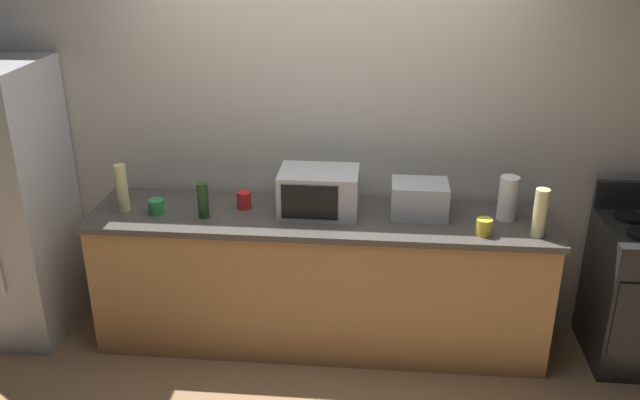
% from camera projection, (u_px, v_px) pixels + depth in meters
% --- Properties ---
extents(ground_plane, '(8.00, 8.00, 0.00)m').
position_uv_depth(ground_plane, '(314.00, 376.00, 4.09)').
color(ground_plane, '#93704C').
extents(back_wall, '(6.40, 0.10, 2.70)m').
position_uv_depth(back_wall, '(326.00, 125.00, 4.31)').
color(back_wall, beige).
rests_on(back_wall, ground_plane).
extents(counter_run, '(2.84, 0.64, 0.90)m').
position_uv_depth(counter_run, '(320.00, 279.00, 4.28)').
color(counter_run, '#B27F4C').
rests_on(counter_run, ground_plane).
extents(refrigerator, '(0.72, 0.73, 1.80)m').
position_uv_depth(refrigerator, '(1.00, 203.00, 4.28)').
color(refrigerator, '#B7BABF').
rests_on(refrigerator, ground_plane).
extents(microwave, '(0.48, 0.35, 0.27)m').
position_uv_depth(microwave, '(319.00, 192.00, 4.10)').
color(microwave, '#B7BABF').
rests_on(microwave, counter_run).
extents(toaster_oven, '(0.34, 0.26, 0.21)m').
position_uv_depth(toaster_oven, '(419.00, 199.00, 4.07)').
color(toaster_oven, '#B7BABF').
rests_on(toaster_oven, counter_run).
extents(paper_towel_roll, '(0.12, 0.12, 0.27)m').
position_uv_depth(paper_towel_roll, '(508.00, 198.00, 4.01)').
color(paper_towel_roll, white).
rests_on(paper_towel_roll, counter_run).
extents(bottle_vinegar, '(0.07, 0.07, 0.30)m').
position_uv_depth(bottle_vinegar, '(122.00, 188.00, 4.12)').
color(bottle_vinegar, beige).
rests_on(bottle_vinegar, counter_run).
extents(bottle_wine, '(0.07, 0.07, 0.22)m').
position_uv_depth(bottle_wine, '(203.00, 200.00, 4.04)').
color(bottle_wine, '#1E3F19').
rests_on(bottle_wine, counter_run).
extents(bottle_hand_soap, '(0.08, 0.08, 0.29)m').
position_uv_depth(bottle_hand_soap, '(540.00, 213.00, 3.79)').
color(bottle_hand_soap, beige).
rests_on(bottle_hand_soap, counter_run).
extents(mug_red, '(0.09, 0.09, 0.11)m').
position_uv_depth(mug_red, '(244.00, 200.00, 4.19)').
color(mug_red, red).
rests_on(mug_red, counter_run).
extents(mug_green, '(0.09, 0.09, 0.09)m').
position_uv_depth(mug_green, '(156.00, 207.00, 4.11)').
color(mug_green, '#2D8C47').
rests_on(mug_green, counter_run).
extents(mug_yellow, '(0.09, 0.09, 0.10)m').
position_uv_depth(mug_yellow, '(484.00, 227.00, 3.84)').
color(mug_yellow, yellow).
rests_on(mug_yellow, counter_run).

